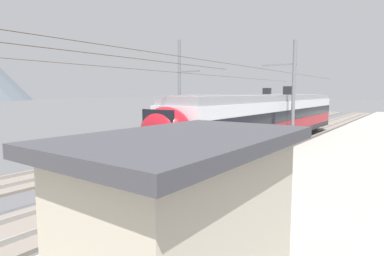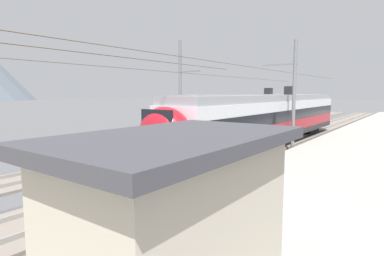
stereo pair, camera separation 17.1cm
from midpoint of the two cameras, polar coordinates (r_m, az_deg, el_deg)
ground_plane at (r=13.04m, az=-1.80°, el=-11.57°), size 400.00×400.00×0.00m
platform_slab at (r=10.80m, az=20.56°, el=-14.78°), size 120.00×8.49×0.38m
track_near at (r=13.99m, az=-6.89°, el=-10.07°), size 120.00×3.00×0.28m
track_far at (r=17.88m, az=-19.32°, el=-6.75°), size 120.00×3.00×0.28m
train_near_platform at (r=24.36m, az=13.97°, el=1.95°), size 25.22×2.88×4.27m
train_far_track at (r=33.56m, az=10.74°, el=3.18°), size 26.22×2.94×4.27m
catenary_mast_mid at (r=22.58m, az=17.67°, el=5.91°), size 40.32×2.43×7.50m
catenary_mast_far_side at (r=26.25m, az=-1.74°, el=6.87°), size 40.32×2.13×8.26m
platform_sign at (r=11.73m, az=9.13°, el=-3.95°), size 0.70×0.08×2.11m
passenger_walking at (r=6.85m, az=-4.50°, el=-16.73°), size 0.53×0.22×1.69m
handbag_beside_passenger at (r=7.75m, az=-0.25°, el=-20.47°), size 0.32×0.18×0.38m
potted_plant_platform_edge at (r=15.21m, az=12.94°, el=-5.52°), size 0.70×0.70×0.94m
platform_shelter at (r=4.43m, az=-1.43°, el=-21.00°), size 3.45×2.07×3.12m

